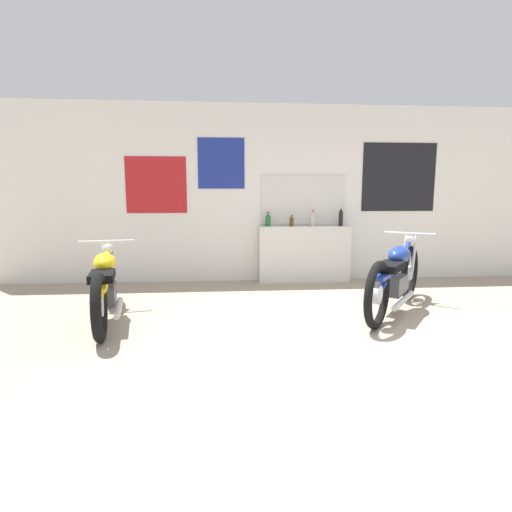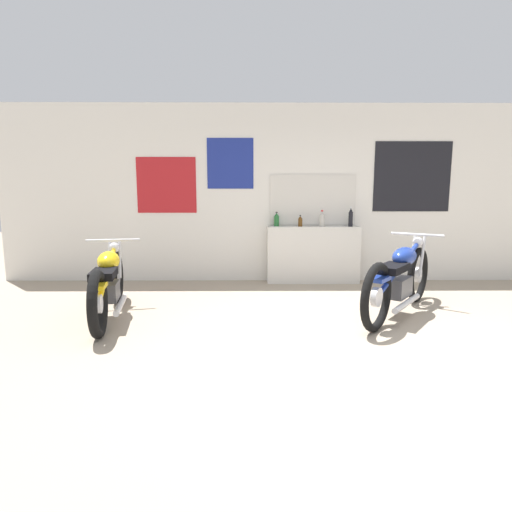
{
  "view_description": "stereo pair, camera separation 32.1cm",
  "coord_description": "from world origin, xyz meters",
  "views": [
    {
      "loc": [
        -1.28,
        -3.42,
        1.37
      ],
      "look_at": [
        -0.92,
        1.03,
        0.7
      ],
      "focal_mm": 28.0,
      "sensor_mm": 36.0,
      "label": 1
    },
    {
      "loc": [
        -0.96,
        -3.43,
        1.37
      ],
      "look_at": [
        -0.92,
        1.03,
        0.7
      ],
      "focal_mm": 28.0,
      "sensor_mm": 36.0,
      "label": 2
    }
  ],
  "objects": [
    {
      "name": "sill_counter",
      "position": [
        0.0,
        2.85,
        0.45
      ],
      "size": [
        1.46,
        0.28,
        0.9
      ],
      "color": "silver",
      "rests_on": "ground_plane"
    },
    {
      "name": "bottle_left_center",
      "position": [
        -0.21,
        2.83,
        0.98
      ],
      "size": [
        0.06,
        0.06,
        0.18
      ],
      "color": "#5B3814",
      "rests_on": "sill_counter"
    },
    {
      "name": "bottle_center",
      "position": [
        0.12,
        2.81,
        1.01
      ],
      "size": [
        0.08,
        0.08,
        0.26
      ],
      "color": "#B7B2A8",
      "rests_on": "sill_counter"
    },
    {
      "name": "bottle_right_center",
      "position": [
        0.58,
        2.83,
        1.04
      ],
      "size": [
        0.07,
        0.07,
        0.32
      ],
      "color": "black",
      "rests_on": "sill_counter"
    },
    {
      "name": "ground_plane",
      "position": [
        0.0,
        0.0,
        0.0
      ],
      "size": [
        24.0,
        24.0,
        0.0
      ],
      "primitive_type": "plane",
      "color": "gray"
    },
    {
      "name": "wall_back",
      "position": [
        0.0,
        3.03,
        1.4
      ],
      "size": [
        10.0,
        0.07,
        2.8
      ],
      "color": "silver",
      "rests_on": "ground_plane"
    },
    {
      "name": "bottle_leftmost",
      "position": [
        -0.58,
        2.9,
        1.0
      ],
      "size": [
        0.08,
        0.08,
        0.23
      ],
      "color": "#23662D",
      "rests_on": "sill_counter"
    },
    {
      "name": "motorcycle_blue",
      "position": [
        0.74,
        1.07,
        0.43
      ],
      "size": [
        1.4,
        1.78,
        0.91
      ],
      "color": "black",
      "rests_on": "ground_plane"
    },
    {
      "name": "motorcycle_yellow",
      "position": [
        -2.59,
        0.98,
        0.41
      ],
      "size": [
        0.69,
        1.98,
        0.85
      ],
      "color": "black",
      "rests_on": "ground_plane"
    }
  ]
}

